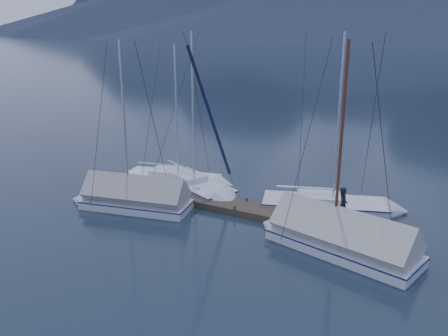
{
  "coord_description": "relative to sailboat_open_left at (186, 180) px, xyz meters",
  "views": [
    {
      "loc": [
        11.11,
        -18.49,
        9.44
      ],
      "look_at": [
        0.0,
        2.0,
        2.2
      ],
      "focal_mm": 38.0,
      "sensor_mm": 36.0,
      "label": 1
    }
  ],
  "objects": [
    {
      "name": "ground",
      "position": [
        3.99,
        -4.46,
        -0.16
      ],
      "size": [
        1000.0,
        1000.0,
        0.0
      ],
      "primitive_type": "plane",
      "color": "black",
      "rests_on": "ground"
    },
    {
      "name": "dock",
      "position": [
        3.99,
        -2.46,
        -0.05
      ],
      "size": [
        18.0,
        1.5,
        0.54
      ],
      "color": "#382D23",
      "rests_on": "ground"
    },
    {
      "name": "mooring_posts",
      "position": [
        3.49,
        -2.46,
        0.19
      ],
      "size": [
        15.12,
        1.52,
        0.35
      ],
      "color": "#382D23",
      "rests_on": "ground"
    },
    {
      "name": "sailboat_open_left",
      "position": [
        0.0,
        0.0,
        0.0
      ],
      "size": [
        7.07,
        3.31,
        9.04
      ],
      "color": "white",
      "rests_on": "ground"
    },
    {
      "name": "sailboat_open_mid",
      "position": [
        1.59,
        -0.98,
        0.01
      ],
      "size": [
        7.67,
        4.89,
        9.85
      ],
      "color": "silver",
      "rests_on": "ground"
    },
    {
      "name": "sailboat_open_right",
      "position": [
        9.59,
        0.21,
        0.01
      ],
      "size": [
        7.75,
        4.39,
        9.88
      ],
      "color": "silver",
      "rests_on": "ground"
    },
    {
      "name": "sailboat_covered_near",
      "position": [
        10.26,
        -4.36,
        0.33
      ],
      "size": [
        7.85,
        4.02,
        9.78
      ],
      "color": "silver",
      "rests_on": "ground"
    },
    {
      "name": "sailboat_covered_far",
      "position": [
        -0.53,
        -4.87,
        0.3
      ],
      "size": [
        7.02,
        3.4,
        9.47
      ],
      "color": "silver",
      "rests_on": "ground"
    },
    {
      "name": "person",
      "position": [
        10.16,
        -2.13,
        1.05
      ],
      "size": [
        0.64,
        0.75,
        1.74
      ],
      "primitive_type": "imported",
      "rotation": [
        0.0,
        0.0,
        1.99
      ],
      "color": "black",
      "rests_on": "dock"
    }
  ]
}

